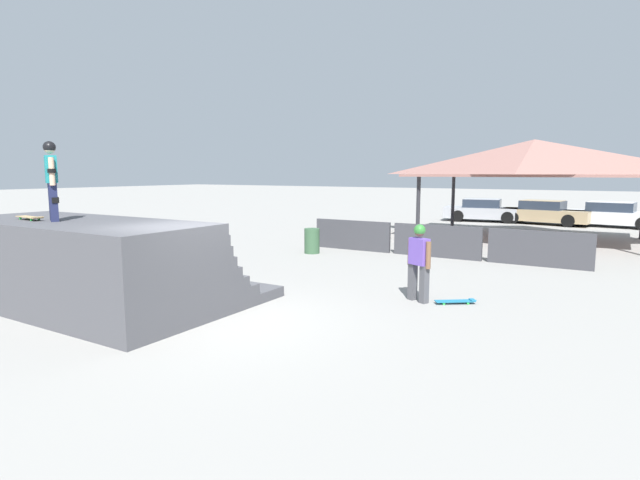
% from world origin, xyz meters
% --- Properties ---
extents(ground_plane, '(160.00, 160.00, 0.00)m').
position_xyz_m(ground_plane, '(0.00, 0.00, 0.00)').
color(ground_plane, gray).
extents(quarter_pipe_ramp, '(5.95, 4.15, 1.78)m').
position_xyz_m(quarter_pipe_ramp, '(-2.82, -0.36, 0.80)').
color(quarter_pipe_ramp, '#4C4C51').
rests_on(quarter_pipe_ramp, ground).
extents(skater_on_deck, '(0.65, 0.44, 1.56)m').
position_xyz_m(skater_on_deck, '(-3.12, -0.91, 2.68)').
color(skater_on_deck, '#1E2347').
rests_on(skater_on_deck, quarter_pipe_ramp).
extents(skateboard_on_deck, '(0.87, 0.30, 0.09)m').
position_xyz_m(skateboard_on_deck, '(-3.72, -1.06, 1.84)').
color(skateboard_on_deck, green).
rests_on(skateboard_on_deck, quarter_pipe_ramp).
extents(bystander_walking, '(0.63, 0.38, 1.66)m').
position_xyz_m(bystander_walking, '(2.87, 3.40, 0.97)').
color(bystander_walking, '#4C4C51').
rests_on(bystander_walking, ground).
extents(skateboard_on_ground, '(0.81, 0.66, 0.09)m').
position_xyz_m(skateboard_on_ground, '(3.64, 3.63, 0.06)').
color(skateboard_on_ground, green).
rests_on(skateboard_on_ground, ground).
extents(barrier_fence, '(9.09, 0.12, 1.05)m').
position_xyz_m(barrier_fence, '(1.39, 9.09, 0.52)').
color(barrier_fence, '#3D3D42').
rests_on(barrier_fence, ground).
extents(pavilion_shelter, '(9.28, 5.71, 4.07)m').
position_xyz_m(pavilion_shelter, '(3.28, 15.34, 3.31)').
color(pavilion_shelter, '#2D2D33').
rests_on(pavilion_shelter, ground).
extents(trash_bin, '(0.52, 0.52, 0.85)m').
position_xyz_m(trash_bin, '(-2.50, 7.68, 0.42)').
color(trash_bin, '#385B3D').
rests_on(trash_bin, ground).
extents(parked_car_silver, '(4.47, 2.28, 1.27)m').
position_xyz_m(parked_car_silver, '(-0.25, 22.31, 0.60)').
color(parked_car_silver, '#A8AAAF').
rests_on(parked_car_silver, ground).
extents(parked_car_tan, '(4.72, 2.31, 1.27)m').
position_xyz_m(parked_car_tan, '(2.91, 22.32, 0.60)').
color(parked_car_tan, tan).
rests_on(parked_car_tan, ground).
extents(parked_car_white, '(4.70, 2.27, 1.27)m').
position_xyz_m(parked_car_white, '(6.07, 22.66, 0.60)').
color(parked_car_white, silver).
rests_on(parked_car_white, ground).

